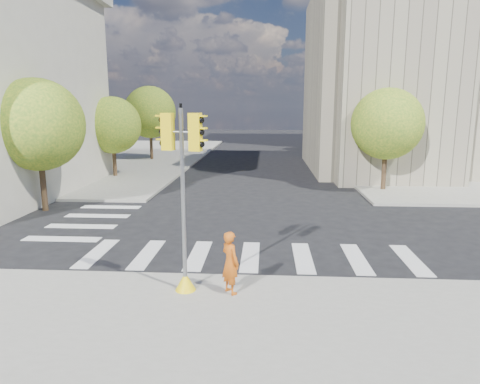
# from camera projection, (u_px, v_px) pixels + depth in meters

# --- Properties ---
(ground) EXTENTS (160.00, 160.00, 0.00)m
(ground) POSITION_uv_depth(u_px,v_px,m) (255.00, 239.00, 16.65)
(ground) COLOR black
(ground) RESTS_ON ground
(sidewalk_far_right) EXTENTS (28.00, 40.00, 0.15)m
(sidewalk_far_right) POSITION_uv_depth(u_px,v_px,m) (471.00, 160.00, 40.87)
(sidewalk_far_right) COLOR gray
(sidewalk_far_right) RESTS_ON ground
(sidewalk_far_left) EXTENTS (28.00, 40.00, 0.15)m
(sidewalk_far_left) POSITION_uv_depth(u_px,v_px,m) (65.00, 157.00, 43.29)
(sidewalk_far_left) COLOR gray
(sidewalk_far_left) RESTS_ON ground
(civic_building) EXTENTS (26.00, 16.00, 19.39)m
(civic_building) POSITION_uv_depth(u_px,v_px,m) (464.00, 78.00, 32.99)
(civic_building) COLOR gray
(civic_building) RESTS_ON ground
(office_tower) EXTENTS (20.00, 18.00, 30.00)m
(office_tower) POSITION_uv_depth(u_px,v_px,m) (441.00, 26.00, 53.47)
(office_tower) COLOR #9EA0A3
(office_tower) RESTS_ON ground
(tree_lw_near) EXTENTS (4.40, 4.40, 6.41)m
(tree_lw_near) POSITION_uv_depth(u_px,v_px,m) (38.00, 125.00, 20.38)
(tree_lw_near) COLOR #382616
(tree_lw_near) RESTS_ON ground
(tree_lw_mid) EXTENTS (4.00, 4.00, 5.77)m
(tree_lw_mid) POSITION_uv_depth(u_px,v_px,m) (113.00, 125.00, 30.25)
(tree_lw_mid) COLOR #382616
(tree_lw_mid) RESTS_ON ground
(tree_lw_far) EXTENTS (4.80, 4.80, 6.95)m
(tree_lw_far) POSITION_uv_depth(u_px,v_px,m) (150.00, 112.00, 39.88)
(tree_lw_far) COLOR #382616
(tree_lw_far) RESTS_ON ground
(tree_re_near) EXTENTS (4.20, 4.20, 6.16)m
(tree_re_near) POSITION_uv_depth(u_px,v_px,m) (387.00, 124.00, 25.19)
(tree_re_near) COLOR #382616
(tree_re_near) RESTS_ON ground
(tree_re_mid) EXTENTS (4.60, 4.60, 6.66)m
(tree_re_mid) POSITION_uv_depth(u_px,v_px,m) (349.00, 115.00, 36.87)
(tree_re_mid) COLOR #382616
(tree_re_mid) RESTS_ON ground
(tree_re_far) EXTENTS (4.00, 4.00, 5.88)m
(tree_re_far) POSITION_uv_depth(u_px,v_px,m) (329.00, 117.00, 48.71)
(tree_re_far) COLOR #382616
(tree_re_far) RESTS_ON ground
(lamp_near) EXTENTS (0.35, 0.18, 8.11)m
(lamp_near) POSITION_uv_depth(u_px,v_px,m) (379.00, 114.00, 28.97)
(lamp_near) COLOR black
(lamp_near) RESTS_ON sidewalk_far_right
(lamp_far) EXTENTS (0.35, 0.18, 8.11)m
(lamp_far) POSITION_uv_depth(u_px,v_px,m) (343.00, 111.00, 42.67)
(lamp_far) COLOR black
(lamp_far) RESTS_ON sidewalk_far_right
(traffic_signal) EXTENTS (1.08, 0.56, 4.99)m
(traffic_signal) POSITION_uv_depth(u_px,v_px,m) (184.00, 214.00, 11.24)
(traffic_signal) COLOR yellow
(traffic_signal) RESTS_ON sidewalk_near
(photographer) EXTENTS (0.72, 0.74, 1.71)m
(photographer) POSITION_uv_depth(u_px,v_px,m) (230.00, 262.00, 11.33)
(photographer) COLOR #C25512
(photographer) RESTS_ON sidewalk_near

